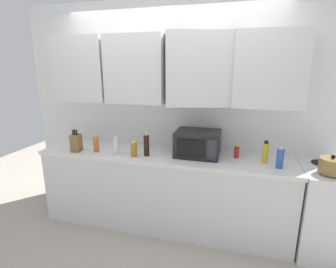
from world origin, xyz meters
The scene contains 13 objects.
ground_plane centered at (0.00, -1.00, 0.00)m, with size 8.00×8.00×0.00m, color #B2A899.
wall_back_with_cabinets centered at (0.00, -0.07, 1.58)m, with size 3.72×0.50×2.60m.
counter_run centered at (0.00, -0.30, 0.45)m, with size 2.85×0.63×0.90m.
kettle centered at (1.64, -0.46, 0.98)m, with size 0.22×0.22×0.18m.
microwave centered at (0.38, -0.27, 1.04)m, with size 0.48×0.37×0.28m.
knife_block centered at (-1.00, -0.48, 1.00)m, with size 0.12×0.13×0.27m.
bottle_yellow_mustard centered at (1.08, -0.30, 1.01)m, with size 0.06×0.06×0.23m.
bottle_clear_tall centered at (-0.50, -0.47, 1.00)m, with size 0.06×0.06×0.21m.
bottle_blue_cleaner centered at (1.21, -0.41, 1.00)m, with size 0.07×0.07×0.21m.
bottle_soy_dark centered at (-0.16, -0.42, 1.02)m, with size 0.06×0.06×0.26m.
bottle_amber_vinegar centered at (-0.29, -0.47, 0.98)m, with size 0.07×0.07×0.17m.
bottle_red_sauce centered at (0.80, -0.23, 0.97)m, with size 0.05×0.05×0.16m.
bottle_spice_jar centered at (-0.77, -0.44, 1.00)m, with size 0.06×0.06×0.21m.
Camera 1 is at (0.76, -2.92, 1.84)m, focal length 27.07 mm.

